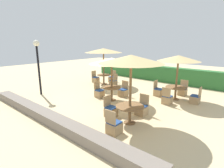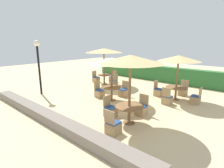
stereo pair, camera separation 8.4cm
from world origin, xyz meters
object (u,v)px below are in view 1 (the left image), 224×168
at_px(patio_chair_center_west, 99,93).
at_px(round_table_back_left, 104,77).
at_px(patio_chair_back_left_east, 113,82).
at_px(patio_chair_back_left_west, 96,79).
at_px(parasol_back_left, 103,51).
at_px(patio_chair_back_right_south, 167,99).
at_px(parasol_center, 112,61).
at_px(round_table_center, 112,90).
at_px(round_table_front_right, 130,109).
at_px(patio_chair_front_right_south, 114,127).
at_px(patio_chair_front_right_north, 142,109).
at_px(lamp_post, 38,57).
at_px(patio_chair_front_right_west, 111,111).
at_px(patio_chair_back_left_north, 112,79).
at_px(patio_chair_back_right_north, 183,91).
at_px(round_table_back_right, 176,89).
at_px(patio_chair_center_north, 123,92).
at_px(patio_chair_back_right_west, 158,91).
at_px(parasol_back_right, 179,59).
at_px(parasol_front_right, 131,60).
at_px(patio_chair_back_right_east, 195,99).

xyz_separation_m(patio_chair_center_west, round_table_back_left, (-2.05, 2.60, 0.32)).
distance_m(patio_chair_back_left_east, patio_chair_back_left_west, 1.89).
bearing_deg(patio_chair_back_left_east, parasol_back_left, 91.52).
xyz_separation_m(patio_chair_back_right_south, parasol_center, (-2.64, -1.43, 1.96)).
xyz_separation_m(round_table_center, patio_chair_back_left_west, (-3.93, 2.59, -0.33)).
height_order(round_table_front_right, patio_chair_front_right_south, patio_chair_front_right_south).
bearing_deg(round_table_front_right, patio_chair_front_right_north, 92.95).
bearing_deg(round_table_center, parasol_back_left, 139.33).
height_order(lamp_post, patio_chair_front_right_west, lamp_post).
height_order(round_table_center, patio_chair_front_right_north, patio_chair_front_right_north).
bearing_deg(patio_chair_back_left_north, round_table_center, 129.78).
bearing_deg(patio_chair_back_right_south, patio_chair_back_left_west, 170.03).
distance_m(patio_chair_back_right_south, parasol_center, 3.58).
bearing_deg(patio_chair_back_right_north, patio_chair_back_left_west, 8.25).
bearing_deg(patio_chair_front_right_north, lamp_post, 11.56).
xyz_separation_m(parasol_back_left, patio_chair_back_left_east, (0.96, 0.03, -2.32)).
relative_size(round_table_back_right, patio_chair_center_north, 1.24).
xyz_separation_m(round_table_front_right, patio_chair_front_right_west, (-1.01, -0.01, -0.33)).
bearing_deg(patio_chair_back_left_east, patio_chair_back_right_west, -91.68).
xyz_separation_m(parasol_back_right, patio_chair_back_left_east, (-4.72, 0.12, -2.07)).
bearing_deg(patio_chair_front_right_north, patio_chair_back_left_west, -27.48).
height_order(round_table_back_right, patio_chair_back_left_north, patio_chair_back_left_north).
relative_size(patio_chair_center_north, parasol_front_right, 0.34).
bearing_deg(patio_chair_back_left_east, patio_chair_front_right_west, -141.43).
height_order(patio_chair_back_right_north, parasol_front_right, parasol_front_right).
relative_size(parasol_center, patio_chair_front_right_north, 2.66).
relative_size(patio_chair_center_north, patio_chair_front_right_west, 1.00).
height_order(parasol_center, round_table_back_left, parasol_center).
relative_size(patio_chair_back_right_south, patio_chair_back_left_north, 1.00).
bearing_deg(round_table_front_right, patio_chair_back_left_east, 135.93).
bearing_deg(round_table_back_right, parasol_center, -137.17).
relative_size(round_table_front_right, patio_chair_front_right_north, 1.22).
distance_m(round_table_back_right, round_table_center, 3.65).
bearing_deg(patio_chair_back_right_north, lamp_post, 39.09).
bearing_deg(round_table_back_right, parasol_back_left, 179.04).
bearing_deg(patio_chair_front_right_south, round_table_back_left, 135.60).
relative_size(patio_chair_back_right_west, parasol_center, 0.38).
relative_size(patio_chair_back_right_south, patio_chair_front_right_south, 1.00).
xyz_separation_m(patio_chair_back_right_east, patio_chair_back_left_east, (-5.81, 0.13, 0.00)).
height_order(patio_chair_center_north, patio_chair_back_left_east, same).
relative_size(round_table_front_right, patio_chair_back_left_west, 1.22).
xyz_separation_m(lamp_post, parasol_front_right, (6.53, 0.30, 0.22)).
xyz_separation_m(patio_chair_back_right_east, round_table_back_left, (-6.76, 0.11, 0.32)).
bearing_deg(round_table_back_left, parasol_center, -40.67).
bearing_deg(round_table_back_left, parasol_back_right, -0.96).
bearing_deg(patio_chair_back_right_south, patio_chair_front_right_west, -111.43).
distance_m(round_table_back_right, patio_chair_back_left_north, 5.80).
relative_size(parasol_center, patio_chair_center_west, 2.66).
bearing_deg(round_table_back_left, round_table_front_right, -38.38).
bearing_deg(patio_chair_center_north, patio_chair_front_right_north, 143.69).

